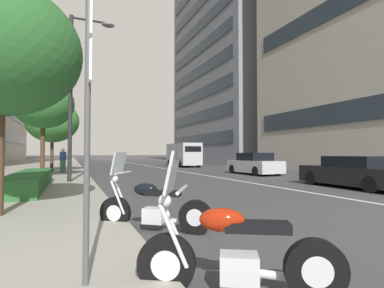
{
  "coord_description": "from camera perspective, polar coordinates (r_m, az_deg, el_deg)",
  "views": [
    {
      "loc": [
        -2.49,
        8.05,
        1.44
      ],
      "look_at": [
        11.4,
        2.21,
        1.91
      ],
      "focal_mm": 27.12,
      "sensor_mm": 36.0,
      "label": 1
    }
  ],
  "objects": [
    {
      "name": "sidewalk_right_plaza",
      "position": [
        32.7,
        -28.84,
        -3.96
      ],
      "size": [
        160.0,
        8.86,
        0.15
      ],
      "primitive_type": "cube",
      "color": "gray",
      "rests_on": "ground"
    },
    {
      "name": "motorcycle_by_sign_pole",
      "position": [
        5.53,
        -7.94,
        -12.26
      ],
      "size": [
        1.4,
        1.81,
        1.46
      ],
      "rotation": [
        0.0,
        0.0,
        0.93
      ],
      "color": "black",
      "rests_on": "ground"
    },
    {
      "name": "lane_centre_stripe",
      "position": [
        38.37,
        -10.71,
        -3.91
      ],
      "size": [
        110.0,
        0.16,
        0.01
      ],
      "primitive_type": "cube",
      "color": "silver",
      "rests_on": "ground"
    },
    {
      "name": "motorcycle_mid_row",
      "position": [
        3.13,
        8.37,
        -20.49
      ],
      "size": [
        1.11,
        1.87,
        1.46
      ],
      "rotation": [
        0.0,
        0.0,
        1.06
      ],
      "color": "black",
      "rests_on": "ground"
    },
    {
      "name": "pedestrian_on_plaza",
      "position": [
        21.19,
        -24.05,
        -2.96
      ],
      "size": [
        0.47,
        0.41,
        1.59
      ],
      "rotation": [
        0.0,
        0.0,
        1.11
      ],
      "color": "#3F724C",
      "rests_on": "sidewalk_right_plaza"
    },
    {
      "name": "street_tree_far_plaza",
      "position": [
        16.92,
        -27.21,
        7.06
      ],
      "size": [
        3.03,
        3.03,
        5.13
      ],
      "color": "#473323",
      "rests_on": "sidewalk_right_plaza"
    },
    {
      "name": "parking_sign_by_curb",
      "position": [
        3.09,
        -19.75,
        7.91
      ],
      "size": [
        0.32,
        0.06,
        2.88
      ],
      "color": "#47494C",
      "rests_on": "sidewalk_right_plaza"
    },
    {
      "name": "delivery_van_ahead",
      "position": [
        30.89,
        -1.71,
        -2.01
      ],
      "size": [
        5.52,
        2.19,
        2.46
      ],
      "rotation": [
        0.0,
        0.0,
        -0.01
      ],
      "color": "#B7B7BC",
      "rests_on": "ground"
    },
    {
      "name": "car_far_down_avenue",
      "position": [
        13.81,
        29.22,
        -4.95
      ],
      "size": [
        4.48,
        2.01,
        1.31
      ],
      "rotation": [
        0.0,
        0.0,
        -0.05
      ],
      "color": "black",
      "rests_on": "ground"
    },
    {
      "name": "car_mid_block_traffic",
      "position": [
        20.11,
        12.12,
        -3.93
      ],
      "size": [
        4.27,
        1.87,
        1.45
      ],
      "rotation": [
        0.0,
        0.0,
        0.0
      ],
      "color": "#B7B7BC",
      "rests_on": "ground"
    },
    {
      "name": "street_tree_by_lamp_post",
      "position": [
        22.9,
        -25.77,
        4.09
      ],
      "size": [
        3.59,
        3.59,
        5.1
      ],
      "color": "#473323",
      "rests_on": "sidewalk_right_plaza"
    },
    {
      "name": "office_tower_far_left_down_avenue",
      "position": [
        49.22,
        9.65,
        21.76
      ],
      "size": [
        21.55,
        14.58,
        42.19
      ],
      "color": "gray",
      "rests_on": "ground"
    },
    {
      "name": "street_tree_mid_sidewalk",
      "position": [
        7.54,
        -33.49,
        15.06
      ],
      "size": [
        3.24,
        3.24,
        4.82
      ],
      "color": "#473323",
      "rests_on": "sidewalk_right_plaza"
    },
    {
      "name": "clipped_hedge_bed",
      "position": [
        12.32,
        -29.22,
        -6.25
      ],
      "size": [
        6.67,
        1.1,
        0.56
      ],
      "primitive_type": "cube",
      "color": "#28602D",
      "rests_on": "sidewalk_right_plaza"
    },
    {
      "name": "street_lamp_with_banners",
      "position": [
        14.62,
        -21.64,
        11.51
      ],
      "size": [
        1.26,
        2.02,
        7.63
      ],
      "color": "#232326",
      "rests_on": "sidewalk_right_plaza"
    }
  ]
}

